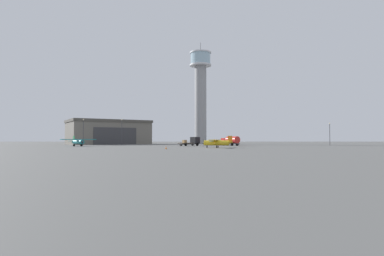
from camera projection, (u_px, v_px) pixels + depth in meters
The scene contains 11 objects.
ground_plane at pixel (209, 149), 66.53m from camera, with size 400.00×400.00×0.00m, color #60605E.
control_tower at pixel (200, 89), 131.94m from camera, with size 8.82×8.82×41.82m.
hangar at pixel (107, 132), 130.08m from camera, with size 36.50×32.63×9.61m.
airplane_yellow at pixel (216, 142), 75.33m from camera, with size 7.45×9.54×2.81m.
airplane_teal at pixel (77, 141), 92.92m from camera, with size 8.66×7.98×2.99m.
truck_flatbed_black at pixel (191, 142), 98.47m from camera, with size 7.00×6.53×2.71m.
truck_fuel_tanker_red at pixel (230, 140), 100.25m from camera, with size 5.50×7.10×2.91m.
light_post_west at pixel (82, 130), 106.92m from camera, with size 0.44×0.44×8.80m.
light_post_east at pixel (121, 130), 110.30m from camera, with size 0.44×0.44×8.95m.
light_post_north at pixel (329, 132), 110.61m from camera, with size 0.44×0.44×7.66m.
traffic_cone_near_left at pixel (165, 147), 65.89m from camera, with size 0.36×0.36×0.74m.
Camera 1 is at (-3.73, -66.63, 2.05)m, focal length 30.11 mm.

